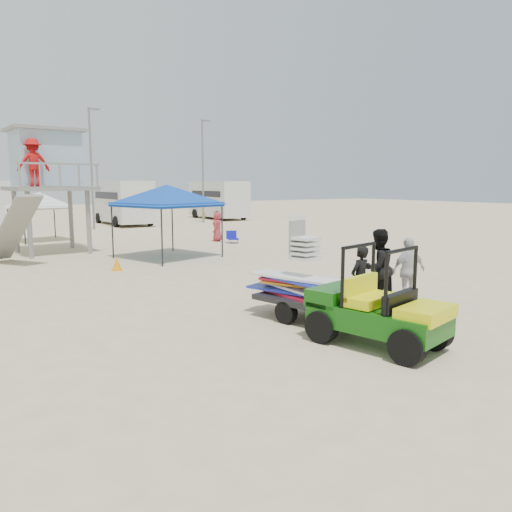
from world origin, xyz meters
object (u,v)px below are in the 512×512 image
surf_trailer (301,282)px  lifeguard_tower (45,163)px  canopy_blue (167,188)px  utility_cart (379,301)px  man_left (360,279)px

surf_trailer → lifeguard_tower: (-2.60, 14.76, 3.10)m
lifeguard_tower → canopy_blue: size_ratio=1.28×
surf_trailer → utility_cart: bearing=-90.1°
surf_trailer → man_left: surf_trailer is taller
surf_trailer → canopy_blue: canopy_blue is taller
man_left → canopy_blue: canopy_blue is taller
lifeguard_tower → man_left: bearing=-74.7°
utility_cart → man_left: 2.54m
lifeguard_tower → surf_trailer: bearing=-80.0°
canopy_blue → utility_cart: bearing=-95.4°
utility_cart → lifeguard_tower: lifeguard_tower is taller
utility_cart → man_left: size_ratio=1.68×
canopy_blue → man_left: bearing=-88.3°
utility_cart → surf_trailer: surf_trailer is taller
utility_cart → lifeguard_tower: 17.57m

